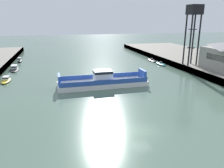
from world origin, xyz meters
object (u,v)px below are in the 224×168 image
Objects in this scene: moored_boat_near_left at (14,68)px; moored_boat_mid_left at (20,60)px; moored_boat_near_right at (161,64)px; chain_ferry at (103,81)px; moored_boat_upstream_a at (152,60)px; moored_boat_far_left at (6,80)px; crane_tower at (194,17)px.

moored_boat_near_left is 1.67× the size of moored_boat_mid_left.
chain_ferry is at bearing -141.53° from moored_boat_near_right.
moored_boat_upstream_a is (46.92, 3.20, -0.27)m from moored_boat_near_left.
moored_boat_near_left is 13.57m from moored_boat_far_left.
moored_boat_upstream_a is 0.40× the size of crane_tower.
crane_tower reaches higher than moored_boat_mid_left.
moored_boat_mid_left reaches higher than moored_boat_near_left.
chain_ferry reaches higher than moored_boat_near_left.
moored_boat_far_left is 0.34× the size of crane_tower.
chain_ferry is 35.96m from moored_boat_upstream_a.
moored_boat_upstream_a is (24.35, 26.45, -0.86)m from chain_ferry.
moored_boat_near_right is 1.09× the size of moored_boat_far_left.
moored_boat_far_left is 0.85× the size of moored_boat_upstream_a.
crane_tower is at bearing -75.73° from moored_boat_upstream_a.
moored_boat_mid_left is at bearing 121.92° from chain_ferry.
moored_boat_near_left is 1.40× the size of moored_boat_far_left.
moored_boat_near_right reaches higher than moored_boat_upstream_a.
moored_boat_mid_left is 26.97m from moored_boat_far_left.
moored_boat_near_right is (24.28, 19.29, -0.82)m from chain_ferry.
chain_ferry is 4.18× the size of moored_boat_mid_left.
moored_boat_mid_left is 48.26m from moored_boat_upstream_a.
crane_tower is at bearing -0.30° from moored_boat_far_left.
chain_ferry is at bearing -161.85° from crane_tower.
moored_boat_near_right is at bearing -20.22° from moored_boat_mid_left.
moored_boat_near_left is at bearing 90.54° from moored_boat_far_left.
crane_tower is at bearing -27.87° from moored_boat_mid_left.
crane_tower reaches higher than moored_boat_far_left.
moored_boat_near_left is at bearing -176.09° from moored_boat_upstream_a.
chain_ferry is at bearing -45.84° from moored_boat_near_left.
moored_boat_mid_left is 0.71× the size of moored_boat_upstream_a.
moored_boat_near_right is at bearing 11.63° from moored_boat_far_left.
chain_ferry reaches higher than moored_boat_far_left.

